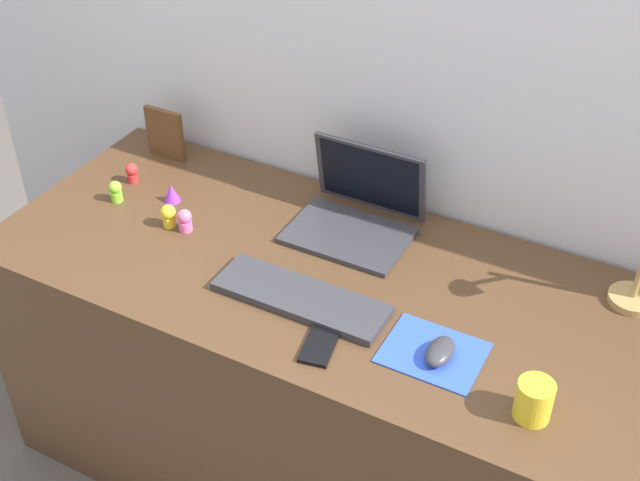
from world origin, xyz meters
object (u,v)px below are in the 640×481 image
object	(u,v)px
laptop	(358,209)
picture_frame	(165,134)
cell_phone	(320,344)
keyboard	(301,298)
coffee_mug	(534,400)
toy_figurine_purple	(172,193)
toy_figurine_pink	(185,220)
toy_figurine_yellow	(168,215)
toy_figurine_lime	(116,191)
mouse	(440,352)
toy_figurine_red	(132,172)

from	to	relation	value
laptop	picture_frame	distance (m)	0.64
cell_phone	picture_frame	world-z (taller)	picture_frame
keyboard	coffee_mug	size ratio (longest dim) A/B	4.76
toy_figurine_purple	coffee_mug	bearing A→B (deg)	-14.60
coffee_mug	laptop	bearing A→B (deg)	144.83
cell_phone	toy_figurine_pink	size ratio (longest dim) A/B	2.11
laptop	toy_figurine_yellow	size ratio (longest dim) A/B	4.75
toy_figurine_yellow	laptop	bearing A→B (deg)	27.84
laptop	toy_figurine_purple	world-z (taller)	laptop
toy_figurine_yellow	toy_figurine_lime	xyz separation A→B (m)	(-0.19, 0.03, -0.00)
laptop	toy_figurine_lime	distance (m)	0.65
laptop	cell_phone	bearing A→B (deg)	-74.22
toy_figurine_yellow	coffee_mug	bearing A→B (deg)	-10.22
mouse	toy_figurine_pink	world-z (taller)	toy_figurine_pink
picture_frame	toy_figurine_pink	distance (m)	0.38
toy_figurine_red	mouse	bearing A→B (deg)	-13.59
coffee_mug	toy_figurine_purple	xyz separation A→B (m)	(-1.06, 0.28, -0.02)
cell_phone	coffee_mug	world-z (taller)	coffee_mug
toy_figurine_yellow	toy_figurine_lime	world-z (taller)	toy_figurine_yellow
laptop	keyboard	xyz separation A→B (m)	(0.01, -0.32, -0.04)
toy_figurine_pink	mouse	bearing A→B (deg)	-9.62
cell_phone	keyboard	bearing A→B (deg)	124.18
toy_figurine_red	toy_figurine_lime	size ratio (longest dim) A/B	0.97
toy_figurine_lime	laptop	bearing A→B (deg)	17.64
coffee_mug	toy_figurine_purple	world-z (taller)	coffee_mug
keyboard	toy_figurine_yellow	bearing A→B (deg)	167.62
laptop	toy_figurine_lime	size ratio (longest dim) A/B	5.03
laptop	coffee_mug	xyz separation A→B (m)	(0.58, -0.41, -0.01)
coffee_mug	toy_figurine_pink	size ratio (longest dim) A/B	1.42
toy_figurine_pink	toy_figurine_lime	distance (m)	0.24
laptop	mouse	world-z (taller)	laptop
coffee_mug	toy_figurine_purple	bearing A→B (deg)	165.40
coffee_mug	picture_frame	bearing A→B (deg)	159.33
coffee_mug	toy_figurine_red	bearing A→B (deg)	166.03
picture_frame	toy_figurine_lime	distance (m)	0.25
picture_frame	toy_figurine_purple	bearing A→B (deg)	-50.44
mouse	toy_figurine_red	distance (m)	1.03
cell_phone	toy_figurine_purple	distance (m)	0.68
mouse	cell_phone	distance (m)	0.25
mouse	toy_figurine_red	xyz separation A→B (m)	(-1.00, 0.24, 0.01)
picture_frame	toy_figurine_red	bearing A→B (deg)	-91.07
keyboard	mouse	bearing A→B (deg)	-3.87
laptop	toy_figurine_pink	size ratio (longest dim) A/B	4.94
toy_figurine_yellow	toy_figurine_red	size ratio (longest dim) A/B	1.10
toy_figurine_red	toy_figurine_lime	world-z (taller)	toy_figurine_lime
laptop	toy_figurine_yellow	distance (m)	0.48
cell_phone	toy_figurine_lime	distance (m)	0.78
toy_figurine_pink	toy_figurine_purple	xyz separation A→B (m)	(-0.11, 0.09, -0.01)
cell_phone	toy_figurine_yellow	xyz separation A→B (m)	(-0.55, 0.20, 0.03)
keyboard	toy_figurine_purple	bearing A→B (deg)	158.96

